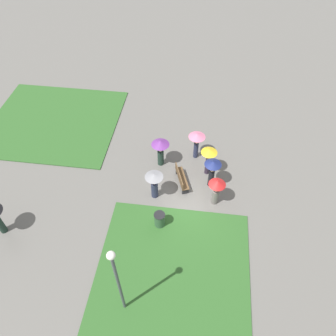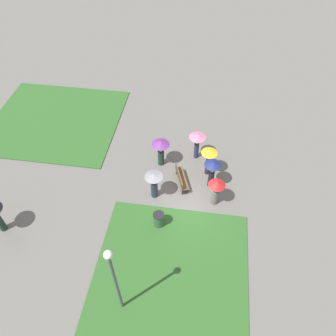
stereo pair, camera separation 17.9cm
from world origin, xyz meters
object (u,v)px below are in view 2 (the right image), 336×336
Objects in this scene: trash_bin at (159,220)px; crowd_person_purple at (161,148)px; crowd_person_yellow at (209,157)px; crowd_person_grey at (154,182)px; park_bench at (181,178)px; crowd_person_navy at (212,170)px; crowd_person_red at (216,189)px; crowd_person_pink at (197,140)px; lamp_post at (114,276)px.

crowd_person_purple is at bearing 7.51° from trash_bin.
crowd_person_grey is at bearing 104.65° from crowd_person_yellow.
crowd_person_grey reaches higher than park_bench.
crowd_person_grey is (-1.20, 3.05, -0.09)m from crowd_person_navy.
crowd_person_navy is 1.01× the size of crowd_person_purple.
crowd_person_navy is 1.25m from crowd_person_red.
crowd_person_red is (1.85, -2.78, 0.73)m from trash_bin.
trash_bin is 5.52m from crowd_person_pink.
crowd_person_yellow reaches higher than park_bench.
lamp_post is at bearing 168.25° from trash_bin.
trash_bin is 0.49× the size of crowd_person_navy.
crowd_person_yellow is 1.01× the size of crowd_person_purple.
park_bench is 1.89m from crowd_person_navy.
park_bench is 0.96× the size of crowd_person_pink.
trash_bin is at bearing -127.05° from crowd_person_red.
crowd_person_navy is at bearing -24.63° from lamp_post.
crowd_person_yellow is (1.03, -1.45, 0.92)m from park_bench.
lamp_post is 8.37m from crowd_person_navy.
crowd_person_pink is at bearing 130.15° from crowd_person_red.
lamp_post is 6.52m from crowd_person_grey.
crowd_person_yellow reaches higher than crowd_person_grey.
crowd_person_purple is (1.40, 1.38, 0.88)m from park_bench.
crowd_person_yellow is 2.85m from crowd_person_purple.
crowd_person_grey is 2.49m from crowd_person_purple.
trash_bin is 2.08m from crowd_person_grey.
crowd_person_navy is at bearing 26.28° from crowd_person_purple.
crowd_person_yellow is at bearing -74.21° from park_bench.
crowd_person_red is (-1.22, -0.28, -0.11)m from crowd_person_navy.
trash_bin is at bearing -11.75° from lamp_post.
crowd_person_purple is (2.48, 0.02, 0.14)m from crowd_person_grey.
crowd_person_navy is at bearing 122.09° from crowd_person_red.
park_bench is at bearing 170.16° from crowd_person_red.
crowd_person_grey is at bearing -147.85° from crowd_person_pink.
crowd_person_navy is 3.28m from crowd_person_grey.
park_bench is 1.00× the size of crowd_person_red.
crowd_person_grey is at bearing -39.84° from crowd_person_navy.
crowd_person_navy is (7.43, -3.40, -1.82)m from lamp_post.
lamp_post is 9.08m from crowd_person_yellow.
crowd_person_purple is (4.35, 0.57, 0.88)m from trash_bin.
crowd_person_grey is (1.87, 0.55, 0.74)m from trash_bin.
crowd_person_navy reaches higher than crowd_person_grey.
crowd_person_red is at bearing -30.67° from lamp_post.
park_bench is 2.15m from crowd_person_purple.
lamp_post reaches higher than trash_bin.
crowd_person_yellow is 1.02× the size of crowd_person_pink.
crowd_person_yellow is (3.98, -2.25, 0.92)m from trash_bin.
lamp_post is at bearing -130.66° from crowd_person_pink.
crowd_person_pink is at bearing -15.84° from trash_bin.
crowd_person_navy is 1.07× the size of crowd_person_red.
crowd_person_grey is 0.97× the size of crowd_person_pink.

